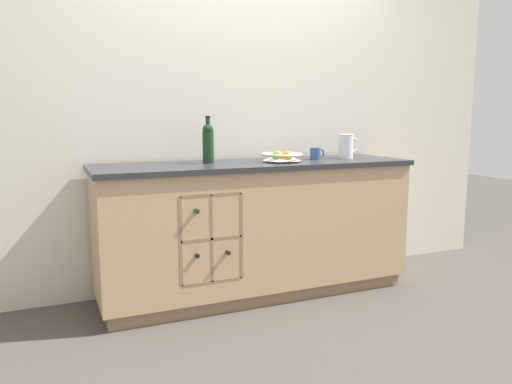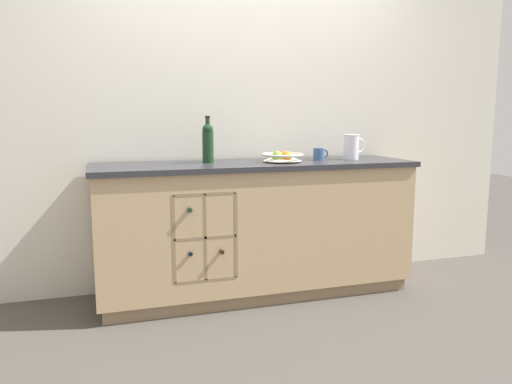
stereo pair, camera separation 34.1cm
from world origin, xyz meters
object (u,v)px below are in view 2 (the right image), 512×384
(fruit_bowl, at_px, (282,156))
(ceramic_mug, at_px, (319,154))
(standing_wine_bottle, at_px, (208,142))
(white_pitcher, at_px, (352,146))

(fruit_bowl, xyz_separation_m, ceramic_mug, (0.31, 0.07, 0.00))
(fruit_bowl, xyz_separation_m, standing_wine_bottle, (-0.49, 0.12, 0.10))
(white_pitcher, height_order, standing_wine_bottle, standing_wine_bottle)
(white_pitcher, bearing_deg, ceramic_mug, 176.52)
(fruit_bowl, height_order, white_pitcher, white_pitcher)
(fruit_bowl, distance_m, standing_wine_bottle, 0.51)
(white_pitcher, xyz_separation_m, ceramic_mug, (-0.25, 0.02, -0.05))
(fruit_bowl, relative_size, standing_wine_bottle, 0.91)
(white_pitcher, distance_m, ceramic_mug, 0.25)
(ceramic_mug, relative_size, standing_wine_bottle, 0.36)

